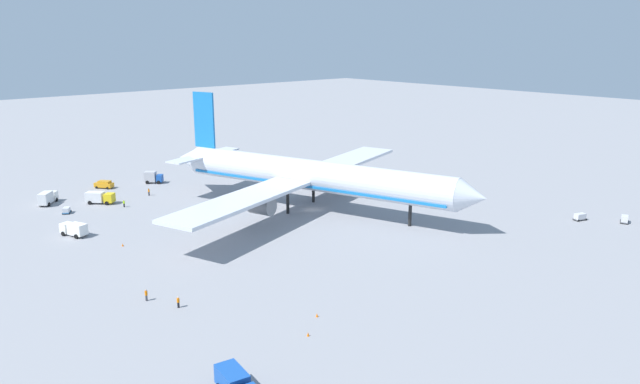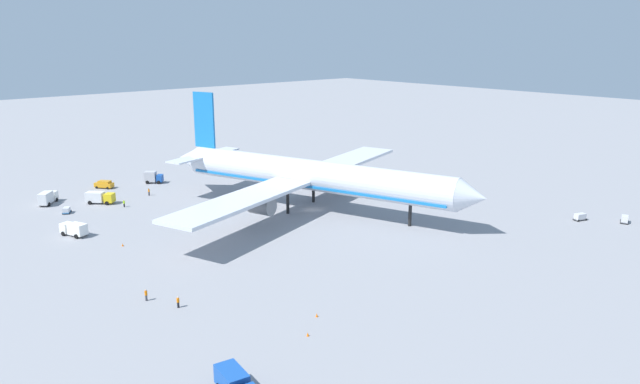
{
  "view_description": "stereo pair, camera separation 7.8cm",
  "coord_description": "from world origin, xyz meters",
  "views": [
    {
      "loc": [
        95.83,
        -83.17,
        37.53
      ],
      "look_at": [
        4.9,
        -2.41,
        5.46
      ],
      "focal_mm": 33.37,
      "sensor_mm": 36.0,
      "label": 1
    },
    {
      "loc": [
        95.88,
        -83.12,
        37.53
      ],
      "look_at": [
        4.9,
        -2.41,
        5.46
      ],
      "focal_mm": 33.37,
      "sensor_mm": 36.0,
      "label": 2
    }
  ],
  "objects": [
    {
      "name": "traffic_cone_0",
      "position": [
        42.97,
        -38.29,
        0.28
      ],
      "size": [
        0.36,
        0.36,
        0.55
      ],
      "primitive_type": "cone",
      "color": "orange",
      "rests_on": "ground"
    },
    {
      "name": "service_truck_1",
      "position": [
        -43.95,
        -42.73,
        1.6
      ],
      "size": [
        6.14,
        5.77,
        2.98
      ],
      "color": "white",
      "rests_on": "ground"
    },
    {
      "name": "airliner",
      "position": [
        -1.23,
        -0.41,
        7.66
      ],
      "size": [
        75.86,
        79.14,
        24.52
      ],
      "color": "silver",
      "rests_on": "ground"
    },
    {
      "name": "baggage_cart_0",
      "position": [
        50.0,
        41.84,
        0.83
      ],
      "size": [
        2.26,
        3.19,
        1.53
      ],
      "color": "#595B60",
      "rests_on": "ground"
    },
    {
      "name": "ground_worker_1",
      "position": [
        -35.62,
        -21.88,
        0.92
      ],
      "size": [
        0.55,
        0.55,
        1.79
      ],
      "color": "black",
      "rests_on": "ground"
    },
    {
      "name": "ground_worker_3",
      "position": [
        24.37,
        -46.69,
        0.85
      ],
      "size": [
        0.56,
        0.56,
        1.68
      ],
      "color": "black",
      "rests_on": "ground"
    },
    {
      "name": "baggage_cart_1",
      "position": [
        -33.69,
        -42.08,
        0.73
      ],
      "size": [
        2.95,
        2.46,
        1.32
      ],
      "color": "#26598C",
      "rests_on": "ground"
    },
    {
      "name": "traffic_cone_3",
      "position": [
        -11.93,
        41.26,
        0.28
      ],
      "size": [
        0.36,
        0.36,
        0.55
      ],
      "primitive_type": "cone",
      "color": "orange",
      "rests_on": "ground"
    },
    {
      "name": "service_truck_0",
      "position": [
        -46.56,
        -15.36,
        1.62
      ],
      "size": [
        4.62,
        4.74,
        3.1
      ],
      "color": "#194CA5",
      "rests_on": "ground"
    },
    {
      "name": "traffic_cone_1",
      "position": [
        39.66,
        -33.84,
        0.28
      ],
      "size": [
        0.36,
        0.36,
        0.55
      ],
      "primitive_type": "cone",
      "color": "orange",
      "rests_on": "ground"
    },
    {
      "name": "service_truck_3",
      "position": [
        -36.48,
        -33.59,
        1.5
      ],
      "size": [
        6.27,
        6.0,
        2.7
      ],
      "color": "yellow",
      "rests_on": "ground"
    },
    {
      "name": "traffic_cone_2",
      "position": [
        -5.42,
        -41.85,
        0.28
      ],
      "size": [
        0.36,
        0.36,
        0.55
      ],
      "primitive_type": "cone",
      "color": "orange",
      "rests_on": "ground"
    },
    {
      "name": "service_truck_2",
      "position": [
        -17.18,
        -46.32,
        1.43
      ],
      "size": [
        5.95,
        3.99,
        2.57
      ],
      "color": "white",
      "rests_on": "ground"
    },
    {
      "name": "ground_worker_2",
      "position": [
        -29.97,
        -30.67,
        0.85
      ],
      "size": [
        0.57,
        0.57,
        1.67
      ],
      "color": "black",
      "rests_on": "ground"
    },
    {
      "name": "baggage_cart_2",
      "position": [
        43.04,
        36.7,
        0.79
      ],
      "size": [
        2.21,
        3.4,
        1.45
      ],
      "color": "#595B60",
      "rests_on": "ground"
    },
    {
      "name": "service_van",
      "position": [
        -49.81,
        -27.13,
        1.03
      ],
      "size": [
        4.91,
        4.2,
        1.97
      ],
      "color": "orange",
      "rests_on": "ground"
    },
    {
      "name": "ground_worker_0",
      "position": [
        19.23,
        -49.07,
        0.9
      ],
      "size": [
        0.44,
        0.44,
        1.77
      ],
      "color": "#3F3F47",
      "rests_on": "ground"
    },
    {
      "name": "ground_plane",
      "position": [
        0.0,
        0.0,
        0.0
      ],
      "size": [
        600.0,
        600.0,
        0.0
      ],
      "primitive_type": "plane",
      "color": "gray"
    }
  ]
}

